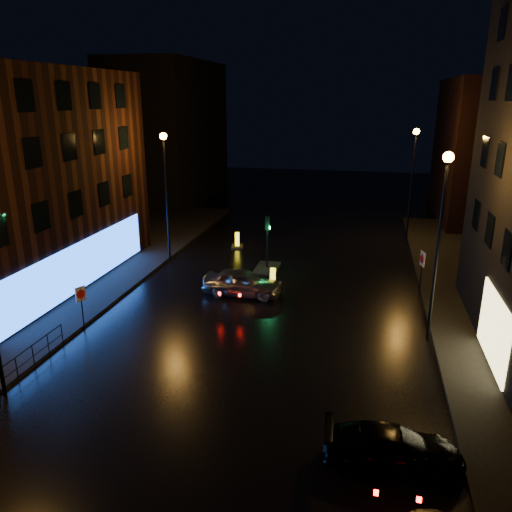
% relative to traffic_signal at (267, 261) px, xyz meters
% --- Properties ---
extents(ground, '(120.00, 120.00, 0.00)m').
position_rel_traffic_signal_xyz_m(ground, '(1.20, -14.00, -0.50)').
color(ground, black).
rests_on(ground, ground).
extents(pavement_left, '(12.00, 44.00, 0.15)m').
position_rel_traffic_signal_xyz_m(pavement_left, '(-12.80, -6.00, -0.43)').
color(pavement_left, black).
rests_on(pavement_left, ground).
extents(building_far_left, '(8.00, 16.00, 14.00)m').
position_rel_traffic_signal_xyz_m(building_far_left, '(-14.80, 21.00, 6.50)').
color(building_far_left, black).
rests_on(building_far_left, ground).
extents(building_far_right, '(8.00, 14.00, 12.00)m').
position_rel_traffic_signal_xyz_m(building_far_right, '(16.20, 18.00, 5.50)').
color(building_far_right, black).
rests_on(building_far_right, ground).
extents(street_lamp_lfar, '(0.44, 0.44, 8.37)m').
position_rel_traffic_signal_xyz_m(street_lamp_lfar, '(-6.60, -0.00, 5.06)').
color(street_lamp_lfar, black).
rests_on(street_lamp_lfar, ground).
extents(street_lamp_rnear, '(0.44, 0.44, 8.37)m').
position_rel_traffic_signal_xyz_m(street_lamp_rnear, '(9.00, -8.00, 5.06)').
color(street_lamp_rnear, black).
rests_on(street_lamp_rnear, ground).
extents(street_lamp_rfar, '(0.44, 0.44, 8.37)m').
position_rel_traffic_signal_xyz_m(street_lamp_rfar, '(9.00, 8.00, 5.06)').
color(street_lamp_rfar, black).
rests_on(street_lamp_rfar, ground).
extents(traffic_signal, '(1.40, 2.40, 3.45)m').
position_rel_traffic_signal_xyz_m(traffic_signal, '(0.00, 0.00, 0.00)').
color(traffic_signal, black).
rests_on(traffic_signal, ground).
extents(guard_railing, '(0.05, 6.04, 1.00)m').
position_rel_traffic_signal_xyz_m(guard_railing, '(-6.80, -15.00, 0.24)').
color(guard_railing, black).
rests_on(guard_railing, ground).
extents(silver_hatchback, '(4.32, 1.79, 1.46)m').
position_rel_traffic_signal_xyz_m(silver_hatchback, '(-0.48, -4.62, 0.23)').
color(silver_hatchback, '#A9ACB1').
rests_on(silver_hatchback, ground).
extents(dark_sedan, '(4.20, 1.94, 1.19)m').
position_rel_traffic_signal_xyz_m(dark_sedan, '(7.15, -16.64, 0.09)').
color(dark_sedan, black).
rests_on(dark_sedan, ground).
extents(bollard_near, '(0.85, 1.26, 1.09)m').
position_rel_traffic_signal_xyz_m(bollard_near, '(0.93, -2.95, -0.26)').
color(bollard_near, black).
rests_on(bollard_near, ground).
extents(bollard_far, '(1.09, 1.41, 1.10)m').
position_rel_traffic_signal_xyz_m(bollard_far, '(-3.09, 4.24, -0.26)').
color(bollard_far, black).
rests_on(bollard_far, ground).
extents(road_sign_left, '(0.26, 0.49, 2.14)m').
position_rel_traffic_signal_xyz_m(road_sign_left, '(-6.70, -10.43, 1.10)').
color(road_sign_left, black).
rests_on(road_sign_left, ground).
extents(road_sign_right, '(0.21, 0.59, 2.46)m').
position_rel_traffic_signal_xyz_m(road_sign_right, '(9.10, -2.34, 1.34)').
color(road_sign_right, black).
rests_on(road_sign_right, ground).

